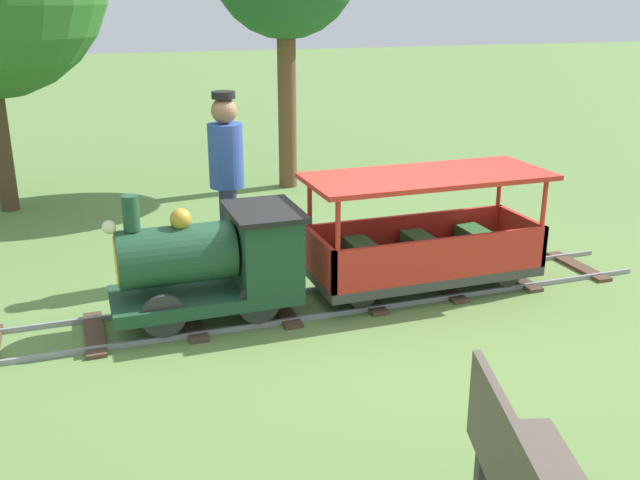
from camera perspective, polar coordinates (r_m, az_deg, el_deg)
The scene contains 5 objects.
ground_plane at distance 5.95m, azimuth 3.46°, elevation -4.64°, with size 60.00×60.00×0.00m, color #608442.
track at distance 5.82m, azimuth 0.23°, elevation -4.96°, with size 0.76×5.70×0.04m.
locomotive at distance 5.44m, azimuth -8.26°, elevation -1.60°, with size 0.72×1.44×1.00m.
passenger_car at distance 6.01m, azimuth 8.35°, elevation -0.21°, with size 0.82×2.00×0.97m.
conductor_person at distance 6.25m, azimuth -7.47°, elevation 5.61°, with size 0.30×0.30×1.62m.
Camera 1 is at (-5.03, 2.13, 2.35)m, focal length 40.12 mm.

